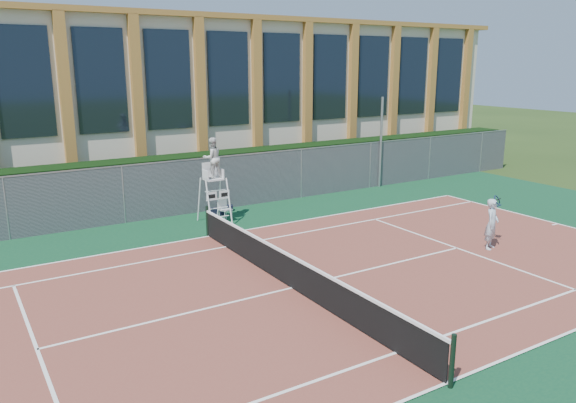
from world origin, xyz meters
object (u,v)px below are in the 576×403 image
steel_pole (381,143)px  tennis_player (492,224)px  umpire_chair (212,160)px  plastic_chair (224,207)px

steel_pole → tennis_player: (-3.25, -9.29, -1.32)m
steel_pole → umpire_chair: (-9.64, -1.66, 0.23)m
umpire_chair → plastic_chair: umpire_chair is taller
tennis_player → plastic_chair: bearing=127.5°
plastic_chair → umpire_chair: bearing=-168.3°
umpire_chair → plastic_chair: 1.93m
steel_pole → plastic_chair: (-9.17, -1.56, -1.64)m
steel_pole → tennis_player: size_ratio=2.60×
umpire_chair → plastic_chair: bearing=11.7°
umpire_chair → tennis_player: bearing=-50.1°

